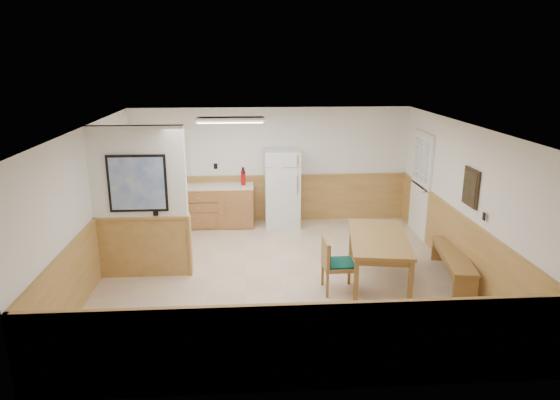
{
  "coord_description": "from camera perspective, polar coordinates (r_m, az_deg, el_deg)",
  "views": [
    {
      "loc": [
        -0.53,
        -7.64,
        3.5
      ],
      "look_at": [
        0.02,
        0.4,
        1.2
      ],
      "focal_mm": 32.0,
      "sensor_mm": 36.0,
      "label": 1
    }
  ],
  "objects": [
    {
      "name": "soap_bottle",
      "position": [
        10.77,
        -12.87,
        2.22
      ],
      "size": [
        0.1,
        0.1,
        0.25
      ],
      "primitive_type": "cylinder",
      "rotation": [
        0.0,
        0.0,
        -0.41
      ],
      "color": "#198A26",
      "rests_on": "kitchen_counter"
    },
    {
      "name": "ceiling",
      "position": [
        7.72,
        0.06,
        8.48
      ],
      "size": [
        6.0,
        6.0,
        0.02
      ],
      "primitive_type": "cube",
      "color": "white",
      "rests_on": "back_wall"
    },
    {
      "name": "exterior_door",
      "position": [
        10.45,
        15.76,
        1.76
      ],
      "size": [
        0.07,
        1.02,
        2.15
      ],
      "color": "white",
      "rests_on": "ground"
    },
    {
      "name": "kitchen_counter",
      "position": [
        10.78,
        -7.35,
        -0.59
      ],
      "size": [
        2.2,
        0.61,
        1.0
      ],
      "color": "#A46E3A",
      "rests_on": "ground"
    },
    {
      "name": "wall_painting",
      "position": [
        8.36,
        20.95,
        1.35
      ],
      "size": [
        0.04,
        0.5,
        0.6
      ],
      "color": "#302213",
      "rests_on": "right_wall"
    },
    {
      "name": "partition_wall",
      "position": [
        8.33,
        -15.67,
        -0.48
      ],
      "size": [
        1.5,
        0.2,
        2.5
      ],
      "color": "white",
      "rests_on": "ground"
    },
    {
      "name": "wainscot_right",
      "position": [
        8.92,
        19.59,
        -4.69
      ],
      "size": [
        0.04,
        6.0,
        1.0
      ],
      "primitive_type": "cube",
      "color": "tan",
      "rests_on": "ground"
    },
    {
      "name": "refrigerator",
      "position": [
        10.63,
        0.23,
        1.36
      ],
      "size": [
        0.73,
        0.72,
        1.65
      ],
      "rotation": [
        0.0,
        0.0,
        0.01
      ],
      "color": "white",
      "rests_on": "ground"
    },
    {
      "name": "wainscot_left",
      "position": [
        8.56,
        -20.36,
        -5.63
      ],
      "size": [
        0.04,
        6.0,
        1.0
      ],
      "primitive_type": "cube",
      "color": "tan",
      "rests_on": "ground"
    },
    {
      "name": "left_wall",
      "position": [
        8.34,
        -20.99,
        -0.82
      ],
      "size": [
        0.02,
        6.0,
        2.5
      ],
      "primitive_type": "cube",
      "color": "white",
      "rests_on": "ground"
    },
    {
      "name": "fire_extinguisher",
      "position": [
        10.58,
        -4.22,
        2.6
      ],
      "size": [
        0.11,
        0.11,
        0.39
      ],
      "rotation": [
        0.0,
        0.0,
        -0.21
      ],
      "color": "#B9090F",
      "rests_on": "kitchen_counter"
    },
    {
      "name": "back_wall",
      "position": [
        10.88,
        -1.03,
        3.99
      ],
      "size": [
        6.0,
        0.02,
        2.5
      ],
      "primitive_type": "cube",
      "color": "white",
      "rests_on": "ground"
    },
    {
      "name": "fluorescent_fixture",
      "position": [
        9.0,
        -5.67,
        9.12
      ],
      "size": [
        1.2,
        0.3,
        0.09
      ],
      "color": "white",
      "rests_on": "ceiling"
    },
    {
      "name": "dining_bench",
      "position": [
        8.64,
        19.19,
        -6.42
      ],
      "size": [
        0.64,
        1.74,
        0.45
      ],
      "rotation": [
        0.0,
        0.0,
        -0.16
      ],
      "color": "olive",
      "rests_on": "ground"
    },
    {
      "name": "dining_chair",
      "position": [
        7.76,
        6.09,
        -6.97
      ],
      "size": [
        0.69,
        0.5,
        0.85
      ],
      "rotation": [
        0.0,
        0.0,
        0.02
      ],
      "color": "olive",
      "rests_on": "ground"
    },
    {
      "name": "ground",
      "position": [
        8.42,
        0.05,
        -8.65
      ],
      "size": [
        6.0,
        6.0,
        0.0
      ],
      "primitive_type": "plane",
      "color": "#C7AA8F",
      "rests_on": "ground"
    },
    {
      "name": "right_wall",
      "position": [
        8.71,
        20.16,
        -0.05
      ],
      "size": [
        0.02,
        6.0,
        2.5
      ],
      "primitive_type": "cube",
      "color": "white",
      "rests_on": "ground"
    },
    {
      "name": "wainscot_back",
      "position": [
        11.04,
        -1.01,
        0.16
      ],
      "size": [
        6.0,
        0.04,
        1.0
      ],
      "primitive_type": "cube",
      "color": "tan",
      "rests_on": "ground"
    },
    {
      "name": "kitchen_window",
      "position": [
        10.9,
        -12.17,
        5.26
      ],
      "size": [
        0.8,
        0.04,
        1.0
      ],
      "color": "white",
      "rests_on": "back_wall"
    },
    {
      "name": "dining_table",
      "position": [
        8.18,
        11.23,
        -4.73
      ],
      "size": [
        1.18,
        1.93,
        0.75
      ],
      "rotation": [
        0.0,
        0.0,
        -0.16
      ],
      "color": "olive",
      "rests_on": "ground"
    }
  ]
}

